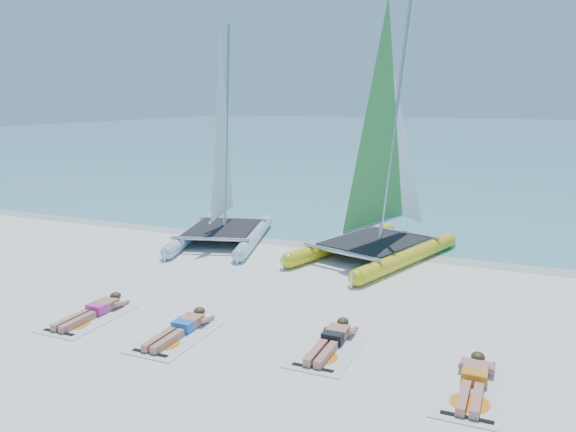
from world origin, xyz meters
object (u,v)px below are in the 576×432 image
(sunbather_d, at_px, (474,379))
(towel_d, at_px, (472,392))
(sunbather_a, at_px, (95,310))
(towel_a, at_px, (88,318))
(towel_c, at_px, (328,349))
(sunbather_c, at_px, (332,339))
(catamaran_yellow, at_px, (387,173))
(sunbather_b, at_px, (181,327))
(towel_b, at_px, (176,337))
(catamaran_blue, at_px, (222,176))

(sunbather_d, bearing_deg, towel_d, -90.00)
(sunbather_a, distance_m, sunbather_d, 7.16)
(towel_a, relative_size, towel_c, 1.00)
(towel_c, bearing_deg, sunbather_c, 90.00)
(sunbather_a, bearing_deg, sunbather_c, 6.41)
(towel_a, height_order, towel_c, same)
(catamaran_yellow, height_order, towel_c, catamaran_yellow)
(towel_a, distance_m, sunbather_a, 0.22)
(sunbather_b, xyz_separation_m, towel_d, (5.10, -0.13, -0.11))
(sunbather_c, xyz_separation_m, sunbather_d, (2.40, -0.52, 0.00))
(towel_b, bearing_deg, catamaran_yellow, 73.22)
(towel_d, bearing_deg, towel_b, -179.27)
(catamaran_blue, relative_size, towel_c, 3.58)
(sunbather_b, relative_size, sunbather_c, 1.00)
(catamaran_blue, distance_m, towel_d, 10.32)
(catamaran_yellow, xyz_separation_m, towel_b, (-2.11, -7.01, -2.23))
(sunbather_b, bearing_deg, sunbather_c, 12.22)
(towel_b, height_order, sunbather_c, sunbather_c)
(sunbather_a, xyz_separation_m, sunbather_d, (7.16, 0.01, 0.00))
(towel_a, bearing_deg, catamaran_blue, 95.73)
(towel_a, distance_m, sunbather_d, 7.17)
(towel_c, relative_size, sunbather_c, 1.07)
(catamaran_yellow, height_order, sunbather_c, catamaran_yellow)
(towel_a, relative_size, towel_d, 1.00)
(catamaran_yellow, distance_m, towel_a, 8.41)
(towel_b, xyz_separation_m, towel_d, (5.10, 0.06, 0.00))
(catamaran_yellow, bearing_deg, sunbather_a, -103.37)
(catamaran_blue, xyz_separation_m, catamaran_yellow, (4.82, 0.49, 0.27))
(towel_b, xyz_separation_m, sunbather_c, (2.70, 0.78, 0.11))
(sunbather_c, bearing_deg, towel_c, -90.00)
(sunbather_b, bearing_deg, towel_b, -90.00)
(sunbather_b, relative_size, towel_c, 0.93)
(sunbather_b, distance_m, sunbather_d, 5.10)
(towel_a, distance_m, towel_d, 7.16)
(catamaran_blue, bearing_deg, towel_c, -63.15)
(catamaran_yellow, relative_size, towel_d, 3.85)
(sunbather_b, bearing_deg, catamaran_blue, 113.18)
(catamaran_blue, height_order, sunbather_d, catamaran_blue)
(towel_c, relative_size, sunbather_d, 1.07)
(catamaran_yellow, distance_m, sunbather_c, 6.61)
(catamaran_blue, relative_size, sunbather_c, 3.83)
(catamaran_blue, height_order, towel_c, catamaran_blue)
(towel_b, relative_size, sunbather_b, 1.07)
(towel_d, bearing_deg, towel_c, 167.79)
(catamaran_blue, xyz_separation_m, towel_a, (0.65, -6.47, -1.97))
(catamaran_yellow, relative_size, towel_b, 3.85)
(sunbather_c, height_order, towel_d, sunbather_c)
(towel_a, relative_size, sunbather_d, 1.07)
(catamaran_blue, height_order, towel_b, catamaran_blue)
(sunbather_c, bearing_deg, sunbather_b, -167.78)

